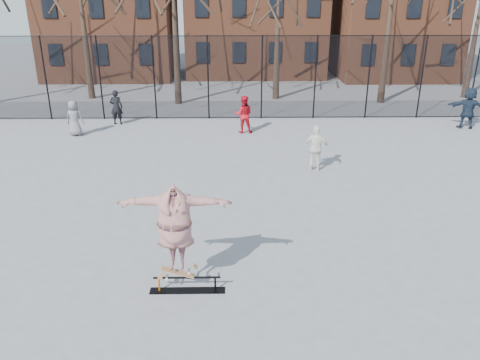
{
  "coord_description": "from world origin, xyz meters",
  "views": [
    {
      "loc": [
        -0.24,
        -9.8,
        5.82
      ],
      "look_at": [
        -0.05,
        1.5,
        1.29
      ],
      "focal_mm": 35.0,
      "sensor_mm": 36.0,
      "label": 1
    }
  ],
  "objects_px": {
    "skateboard": "(178,275)",
    "skate_rail": "(187,285)",
    "bystander_grey": "(75,118)",
    "bystander_white": "(316,148)",
    "skater": "(176,234)",
    "bystander_navy": "(468,108)",
    "bystander_red": "(244,114)",
    "bystander_black": "(116,107)"
  },
  "relations": [
    {
      "from": "skate_rail",
      "to": "skateboard",
      "type": "xyz_separation_m",
      "value": [
        -0.18,
        -0.0,
        0.26
      ]
    },
    {
      "from": "bystander_white",
      "to": "skater",
      "type": "bearing_deg",
      "value": 76.17
    },
    {
      "from": "bystander_white",
      "to": "skateboard",
      "type": "bearing_deg",
      "value": 76.17
    },
    {
      "from": "skater",
      "to": "bystander_black",
      "type": "relative_size",
      "value": 1.39
    },
    {
      "from": "skate_rail",
      "to": "skater",
      "type": "bearing_deg",
      "value": -180.0
    },
    {
      "from": "bystander_black",
      "to": "bystander_red",
      "type": "relative_size",
      "value": 0.99
    },
    {
      "from": "skate_rail",
      "to": "bystander_black",
      "type": "bearing_deg",
      "value": 108.39
    },
    {
      "from": "bystander_grey",
      "to": "bystander_white",
      "type": "bearing_deg",
      "value": 160.47
    },
    {
      "from": "skater",
      "to": "bystander_grey",
      "type": "relative_size",
      "value": 1.47
    },
    {
      "from": "bystander_red",
      "to": "bystander_navy",
      "type": "height_order",
      "value": "bystander_navy"
    },
    {
      "from": "bystander_grey",
      "to": "bystander_navy",
      "type": "distance_m",
      "value": 17.65
    },
    {
      "from": "skater",
      "to": "bystander_red",
      "type": "height_order",
      "value": "skater"
    },
    {
      "from": "bystander_grey",
      "to": "skateboard",
      "type": "bearing_deg",
      "value": 121.29
    },
    {
      "from": "bystander_black",
      "to": "bystander_navy",
      "type": "xyz_separation_m",
      "value": [
        16.24,
        -0.98,
        0.13
      ]
    },
    {
      "from": "skateboard",
      "to": "bystander_grey",
      "type": "xyz_separation_m",
      "value": [
        -5.7,
        11.65,
        0.38
      ]
    },
    {
      "from": "skater",
      "to": "bystander_navy",
      "type": "bearing_deg",
      "value": 46.77
    },
    {
      "from": "skateboard",
      "to": "bystander_black",
      "type": "xyz_separation_m",
      "value": [
        -4.32,
        13.53,
        0.42
      ]
    },
    {
      "from": "bystander_black",
      "to": "skate_rail",
      "type": "bearing_deg",
      "value": 109.87
    },
    {
      "from": "skateboard",
      "to": "bystander_red",
      "type": "distance_m",
      "value": 12.12
    },
    {
      "from": "skater",
      "to": "skateboard",
      "type": "bearing_deg",
      "value": 0.0
    },
    {
      "from": "bystander_grey",
      "to": "skate_rail",
      "type": "bearing_deg",
      "value": 121.99
    },
    {
      "from": "bystander_grey",
      "to": "bystander_black",
      "type": "bearing_deg",
      "value": -121.15
    },
    {
      "from": "skateboard",
      "to": "bystander_grey",
      "type": "relative_size",
      "value": 0.49
    },
    {
      "from": "skater",
      "to": "bystander_grey",
      "type": "bearing_deg",
      "value": 116.37
    },
    {
      "from": "bystander_red",
      "to": "skater",
      "type": "bearing_deg",
      "value": 84.37
    },
    {
      "from": "skate_rail",
      "to": "bystander_grey",
      "type": "xyz_separation_m",
      "value": [
        -5.88,
        11.65,
        0.64
      ]
    },
    {
      "from": "bystander_red",
      "to": "bystander_grey",
      "type": "bearing_deg",
      "value": 4.96
    },
    {
      "from": "skater",
      "to": "bystander_red",
      "type": "bearing_deg",
      "value": 82.46
    },
    {
      "from": "skate_rail",
      "to": "bystander_white",
      "type": "distance_m",
      "value": 8.16
    },
    {
      "from": "skate_rail",
      "to": "bystander_grey",
      "type": "height_order",
      "value": "bystander_grey"
    },
    {
      "from": "bystander_black",
      "to": "bystander_white",
      "type": "xyz_separation_m",
      "value": [
        8.37,
        -6.37,
        -0.01
      ]
    },
    {
      "from": "bystander_grey",
      "to": "bystander_black",
      "type": "xyz_separation_m",
      "value": [
        1.38,
        1.88,
        0.04
      ]
    },
    {
      "from": "skater",
      "to": "bystander_black",
      "type": "bearing_deg",
      "value": 108.0
    },
    {
      "from": "skateboard",
      "to": "bystander_grey",
      "type": "height_order",
      "value": "bystander_grey"
    },
    {
      "from": "skate_rail",
      "to": "skateboard",
      "type": "bearing_deg",
      "value": -180.0
    },
    {
      "from": "skate_rail",
      "to": "skater",
      "type": "xyz_separation_m",
      "value": [
        -0.18,
        -0.0,
        1.23
      ]
    },
    {
      "from": "skateboard",
      "to": "skate_rail",
      "type": "bearing_deg",
      "value": 0.0
    },
    {
      "from": "skate_rail",
      "to": "skater",
      "type": "height_order",
      "value": "skater"
    },
    {
      "from": "skater",
      "to": "bystander_white",
      "type": "distance_m",
      "value": 8.24
    },
    {
      "from": "skate_rail",
      "to": "bystander_red",
      "type": "distance_m",
      "value": 12.11
    },
    {
      "from": "bystander_red",
      "to": "bystander_white",
      "type": "bearing_deg",
      "value": 118.55
    },
    {
      "from": "bystander_red",
      "to": "bystander_navy",
      "type": "distance_m",
      "value": 10.28
    }
  ]
}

